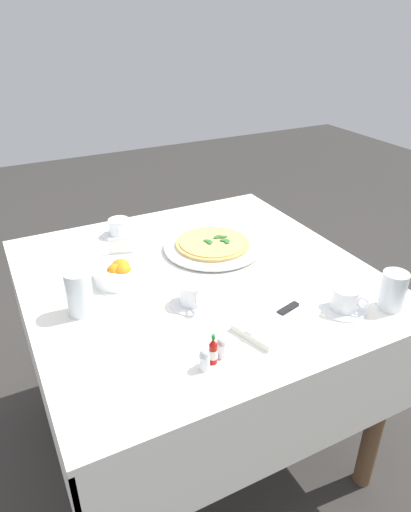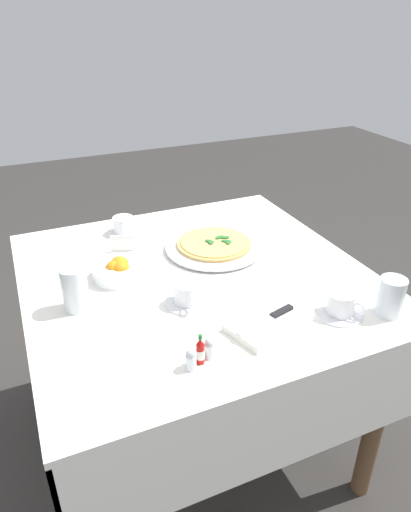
{
  "view_description": "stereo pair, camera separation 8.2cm",
  "coord_description": "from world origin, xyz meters",
  "px_view_note": "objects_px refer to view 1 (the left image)",
  "views": [
    {
      "loc": [
        0.55,
        1.14,
        1.5
      ],
      "look_at": [
        -0.06,
        -0.06,
        0.76
      ],
      "focal_mm": 32.65,
      "sensor_mm": 36.0,
      "label": 1
    },
    {
      "loc": [
        0.48,
        1.18,
        1.5
      ],
      "look_at": [
        -0.06,
        -0.06,
        0.76
      ],
      "focal_mm": 32.65,
      "sensor_mm": 36.0,
      "label": 2
    }
  ],
  "objects_px": {
    "pizza": "(213,243)",
    "coffee_cup_left_edge": "(119,228)",
    "pizza_plate": "(212,247)",
    "salt_shaker": "(204,361)",
    "water_glass_near_left": "(80,296)",
    "napkin_folded": "(276,320)",
    "pepper_shaker": "(221,348)",
    "coffee_cup_back_corner": "(193,295)",
    "water_glass_right_edge": "(393,293)",
    "citrus_bowl": "(119,273)",
    "coffee_cup_far_right": "(345,300)",
    "dinner_knife": "(276,316)",
    "hot_sauce_bottle": "(213,351)",
    "menu_card": "(122,245)"
  },
  "relations": [
    {
      "from": "coffee_cup_far_right",
      "to": "pepper_shaker",
      "type": "bearing_deg",
      "value": 2.68
    },
    {
      "from": "citrus_bowl",
      "to": "menu_card",
      "type": "xyz_separation_m",
      "value": [
        -0.06,
        -0.17,
        0.0
      ]
    },
    {
      "from": "pizza",
      "to": "hot_sauce_bottle",
      "type": "distance_m",
      "value": 0.58
    },
    {
      "from": "pizza_plate",
      "to": "coffee_cup_left_edge",
      "type": "relative_size",
      "value": 2.58
    },
    {
      "from": "water_glass_right_edge",
      "to": "pizza",
      "type": "bearing_deg",
      "value": -62.27
    },
    {
      "from": "water_glass_near_left",
      "to": "napkin_folded",
      "type": "distance_m",
      "value": 0.54
    },
    {
      "from": "coffee_cup_far_right",
      "to": "pepper_shaker",
      "type": "xyz_separation_m",
      "value": [
        0.4,
        0.02,
        -0.01
      ]
    },
    {
      "from": "napkin_folded",
      "to": "salt_shaker",
      "type": "distance_m",
      "value": 0.26
    },
    {
      "from": "coffee_cup_back_corner",
      "to": "water_glass_right_edge",
      "type": "relative_size",
      "value": 1.19
    },
    {
      "from": "pizza_plate",
      "to": "salt_shaker",
      "type": "distance_m",
      "value": 0.6
    },
    {
      "from": "pepper_shaker",
      "to": "menu_card",
      "type": "distance_m",
      "value": 0.62
    },
    {
      "from": "napkin_folded",
      "to": "coffee_cup_back_corner",
      "type": "bearing_deg",
      "value": -65.8
    },
    {
      "from": "coffee_cup_far_right",
      "to": "pizza",
      "type": "bearing_deg",
      "value": -71.96
    },
    {
      "from": "coffee_cup_left_edge",
      "to": "citrus_bowl",
      "type": "xyz_separation_m",
      "value": [
        0.1,
        0.31,
        -0.0
      ]
    },
    {
      "from": "coffee_cup_far_right",
      "to": "hot_sauce_bottle",
      "type": "relative_size",
      "value": 1.57
    },
    {
      "from": "water_glass_right_edge",
      "to": "dinner_knife",
      "type": "bearing_deg",
      "value": -14.0
    },
    {
      "from": "pizza_plate",
      "to": "menu_card",
      "type": "relative_size",
      "value": 3.91
    },
    {
      "from": "menu_card",
      "to": "pizza",
      "type": "bearing_deg",
      "value": -2.54
    },
    {
      "from": "water_glass_near_left",
      "to": "pepper_shaker",
      "type": "distance_m",
      "value": 0.43
    },
    {
      "from": "coffee_cup_far_right",
      "to": "menu_card",
      "type": "relative_size",
      "value": 1.51
    },
    {
      "from": "coffee_cup_far_right",
      "to": "water_glass_right_edge",
      "type": "height_order",
      "value": "water_glass_right_edge"
    },
    {
      "from": "napkin_folded",
      "to": "menu_card",
      "type": "xyz_separation_m",
      "value": [
        0.24,
        -0.57,
        0.02
      ]
    },
    {
      "from": "pizza_plate",
      "to": "pepper_shaker",
      "type": "distance_m",
      "value": 0.56
    },
    {
      "from": "pizza_plate",
      "to": "napkin_folded",
      "type": "relative_size",
      "value": 1.36
    },
    {
      "from": "coffee_cup_back_corner",
      "to": "pizza",
      "type": "bearing_deg",
      "value": -127.38
    },
    {
      "from": "pizza",
      "to": "water_glass_near_left",
      "type": "xyz_separation_m",
      "value": [
        0.5,
        0.17,
        0.03
      ]
    },
    {
      "from": "coffee_cup_far_right",
      "to": "pepper_shaker",
      "type": "relative_size",
      "value": 2.31
    },
    {
      "from": "coffee_cup_left_edge",
      "to": "coffee_cup_back_corner",
      "type": "bearing_deg",
      "value": 95.19
    },
    {
      "from": "coffee_cup_far_right",
      "to": "menu_card",
      "type": "distance_m",
      "value": 0.75
    },
    {
      "from": "napkin_folded",
      "to": "salt_shaker",
      "type": "bearing_deg",
      "value": -0.88
    },
    {
      "from": "water_glass_near_left",
      "to": "hot_sauce_bottle",
      "type": "bearing_deg",
      "value": 123.35
    },
    {
      "from": "pizza_plate",
      "to": "coffee_cup_back_corner",
      "type": "relative_size",
      "value": 2.55
    },
    {
      "from": "water_glass_right_edge",
      "to": "salt_shaker",
      "type": "bearing_deg",
      "value": -1.17
    },
    {
      "from": "napkin_folded",
      "to": "dinner_knife",
      "type": "distance_m",
      "value": 0.01
    },
    {
      "from": "dinner_knife",
      "to": "pepper_shaker",
      "type": "height_order",
      "value": "pepper_shaker"
    },
    {
      "from": "citrus_bowl",
      "to": "salt_shaker",
      "type": "xyz_separation_m",
      "value": [
        -0.06,
        0.47,
        -0.0
      ]
    },
    {
      "from": "dinner_knife",
      "to": "hot_sauce_bottle",
      "type": "distance_m",
      "value": 0.23
    },
    {
      "from": "water_glass_near_left",
      "to": "menu_card",
      "type": "xyz_separation_m",
      "value": [
        -0.21,
        -0.28,
        -0.03
      ]
    },
    {
      "from": "coffee_cup_far_right",
      "to": "citrus_bowl",
      "type": "bearing_deg",
      "value": -40.24
    },
    {
      "from": "pizza_plate",
      "to": "pepper_shaker",
      "type": "bearing_deg",
      "value": 64.47
    },
    {
      "from": "dinner_knife",
      "to": "menu_card",
      "type": "xyz_separation_m",
      "value": [
        0.24,
        -0.57,
        0.01
      ]
    },
    {
      "from": "menu_card",
      "to": "dinner_knife",
      "type": "bearing_deg",
      "value": -47.99
    },
    {
      "from": "hot_sauce_bottle",
      "to": "salt_shaker",
      "type": "height_order",
      "value": "hot_sauce_bottle"
    },
    {
      "from": "coffee_cup_back_corner",
      "to": "napkin_folded",
      "type": "xyz_separation_m",
      "value": [
        -0.16,
        0.18,
        -0.02
      ]
    },
    {
      "from": "coffee_cup_far_right",
      "to": "dinner_knife",
      "type": "distance_m",
      "value": 0.21
    },
    {
      "from": "coffee_cup_back_corner",
      "to": "hot_sauce_bottle",
      "type": "relative_size",
      "value": 1.59
    },
    {
      "from": "water_glass_right_edge",
      "to": "hot_sauce_bottle",
      "type": "relative_size",
      "value": 1.34
    },
    {
      "from": "pizza",
      "to": "coffee_cup_left_edge",
      "type": "relative_size",
      "value": 1.96
    },
    {
      "from": "pizza_plate",
      "to": "water_glass_near_left",
      "type": "distance_m",
      "value": 0.53
    },
    {
      "from": "coffee_cup_back_corner",
      "to": "menu_card",
      "type": "bearing_deg",
      "value": -77.86
    }
  ]
}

